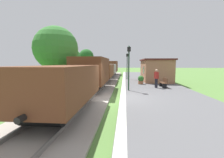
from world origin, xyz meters
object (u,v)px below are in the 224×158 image
object	(u,v)px
bench_near_hut	(164,82)
tree_trackside_mid	(56,48)
freight_train	(103,71)
tree_field_left	(71,58)
lamp_post_near	(129,60)
station_hut	(155,70)
tree_trackside_far	(50,50)
lamp_post_far	(127,61)
tree_field_distant	(86,57)
person_waiting	(156,78)
potted_planter	(141,80)

from	to	relation	value
bench_near_hut	tree_trackside_mid	distance (m)	10.65
freight_train	bench_near_hut	xyz separation A→B (m)	(6.55, -5.85, -0.80)
tree_field_left	freight_train	bearing A→B (deg)	-41.88
lamp_post_near	bench_near_hut	bearing A→B (deg)	29.72
station_hut	tree_trackside_far	world-z (taller)	tree_trackside_far
lamp_post_far	tree_field_distant	distance (m)	14.22
person_waiting	lamp_post_near	world-z (taller)	lamp_post_near
tree_trackside_far	tree_field_left	distance (m)	6.78
lamp_post_near	tree_trackside_far	world-z (taller)	tree_trackside_far
lamp_post_near	tree_field_left	bearing A→B (deg)	125.72
station_hut	bench_near_hut	distance (m)	5.36
bench_near_hut	tree_field_distant	bearing A→B (deg)	123.06
lamp_post_near	tree_trackside_far	size ratio (longest dim) A/B	0.60
lamp_post_near	tree_field_distant	distance (m)	22.20
freight_train	bench_near_hut	bearing A→B (deg)	-41.76
tree_field_left	station_hut	bearing A→B (deg)	-25.86
potted_planter	lamp_post_near	distance (m)	4.77
lamp_post_far	tree_trackside_far	xyz separation A→B (m)	(-10.12, -2.28, 1.48)
tree_field_distant	bench_near_hut	bearing A→B (deg)	-56.94
potted_planter	tree_trackside_mid	world-z (taller)	tree_trackside_mid
bench_near_hut	lamp_post_far	bearing A→B (deg)	114.44
person_waiting	bench_near_hut	bearing A→B (deg)	-179.38
freight_train	lamp_post_far	size ratio (longest dim) A/B	8.81
station_hut	tree_field_left	xyz separation A→B (m)	(-13.39, 6.49, 1.82)
freight_train	tree_field_distant	distance (m)	13.99
tree_field_left	tree_trackside_far	bearing A→B (deg)	-92.56
station_hut	bench_near_hut	size ratio (longest dim) A/B	3.87
potted_planter	tree_trackside_far	world-z (taller)	tree_trackside_far
lamp_post_near	tree_trackside_far	xyz separation A→B (m)	(-10.12, 6.93, 1.48)
person_waiting	tree_trackside_far	distance (m)	14.13
freight_train	tree_field_left	xyz separation A→B (m)	(-6.59, 5.91, 1.94)
station_hut	potted_planter	world-z (taller)	station_hut
potted_planter	lamp_post_near	xyz separation A→B (m)	(-1.42, -4.05, 2.08)
tree_trackside_mid	bench_near_hut	bearing A→B (deg)	2.06
tree_trackside_far	tree_field_distant	distance (m)	13.53
bench_near_hut	person_waiting	xyz separation A→B (m)	(-0.77, -0.41, 0.46)
potted_planter	tree_trackside_far	xyz separation A→B (m)	(-11.54, 2.88, 3.56)
potted_planter	freight_train	bearing A→B (deg)	141.55
freight_train	potted_planter	world-z (taller)	freight_train
station_hut	tree_trackside_mid	size ratio (longest dim) A/B	0.97
station_hut	tree_field_left	size ratio (longest dim) A/B	1.10
freight_train	tree_trackside_far	bearing A→B (deg)	-173.24
freight_train	person_waiting	bearing A→B (deg)	-47.26
bench_near_hut	tree_trackside_far	xyz separation A→B (m)	(-13.44, 5.03, 3.56)
freight_train	potted_planter	xyz separation A→B (m)	(4.65, -3.69, -0.80)
person_waiting	potted_planter	world-z (taller)	person_waiting
person_waiting	freight_train	bearing A→B (deg)	-74.44
lamp_post_near	freight_train	bearing A→B (deg)	112.63
tree_trackside_mid	tree_field_left	xyz separation A→B (m)	(-2.98, 12.12, -0.43)
potted_planter	lamp_post_far	xyz separation A→B (m)	(-1.42, 5.15, 2.08)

